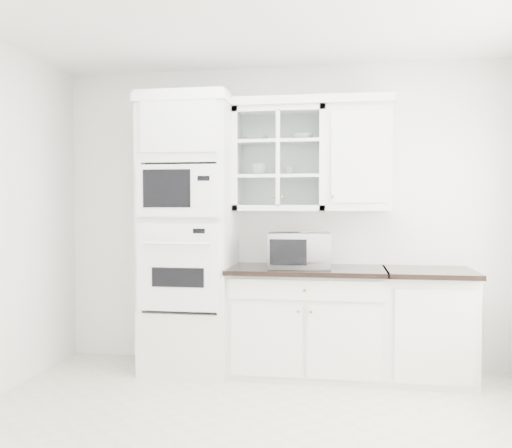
# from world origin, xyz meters

# --- Properties ---
(ground) EXTENTS (4.00, 3.50, 0.01)m
(ground) POSITION_xyz_m (0.00, 0.00, 0.01)
(ground) COLOR beige
(ground) RESTS_ON ground
(room_shell) EXTENTS (4.00, 3.50, 2.70)m
(room_shell) POSITION_xyz_m (0.00, 0.43, 1.78)
(room_shell) COLOR white
(room_shell) RESTS_ON ground
(oven_column) EXTENTS (0.76, 0.68, 2.40)m
(oven_column) POSITION_xyz_m (-0.75, 1.42, 1.20)
(oven_column) COLOR white
(oven_column) RESTS_ON ground
(base_cabinet_run) EXTENTS (1.32, 0.67, 0.92)m
(base_cabinet_run) POSITION_xyz_m (0.28, 1.45, 0.46)
(base_cabinet_run) COLOR white
(base_cabinet_run) RESTS_ON ground
(extra_base_cabinet) EXTENTS (0.72, 0.67, 0.92)m
(extra_base_cabinet) POSITION_xyz_m (1.28, 1.45, 0.46)
(extra_base_cabinet) COLOR white
(extra_base_cabinet) RESTS_ON ground
(upper_cabinet_glass) EXTENTS (0.80, 0.33, 0.90)m
(upper_cabinet_glass) POSITION_xyz_m (0.03, 1.58, 1.85)
(upper_cabinet_glass) COLOR white
(upper_cabinet_glass) RESTS_ON room_shell
(upper_cabinet_solid) EXTENTS (0.55, 0.33, 0.90)m
(upper_cabinet_solid) POSITION_xyz_m (0.71, 1.58, 1.85)
(upper_cabinet_solid) COLOR white
(upper_cabinet_solid) RESTS_ON room_shell
(crown_molding) EXTENTS (2.14, 0.38, 0.07)m
(crown_molding) POSITION_xyz_m (-0.07, 1.56, 2.33)
(crown_molding) COLOR white
(crown_molding) RESTS_ON room_shell
(countertop_microwave) EXTENTS (0.55, 0.47, 0.30)m
(countertop_microwave) POSITION_xyz_m (0.21, 1.39, 1.07)
(countertop_microwave) COLOR white
(countertop_microwave) RESTS_ON base_cabinet_run
(bowl_a) EXTENTS (0.22, 0.22, 0.05)m
(bowl_a) POSITION_xyz_m (-0.19, 1.59, 2.04)
(bowl_a) COLOR white
(bowl_a) RESTS_ON upper_cabinet_glass
(bowl_b) EXTENTS (0.23, 0.23, 0.06)m
(bowl_b) POSITION_xyz_m (0.23, 1.58, 2.04)
(bowl_b) COLOR white
(bowl_b) RESTS_ON upper_cabinet_glass
(cup_a) EXTENTS (0.15, 0.15, 0.11)m
(cup_a) POSITION_xyz_m (-0.16, 1.60, 1.76)
(cup_a) COLOR white
(cup_a) RESTS_ON upper_cabinet_glass
(cup_b) EXTENTS (0.10, 0.10, 0.08)m
(cup_b) POSITION_xyz_m (0.11, 1.60, 1.75)
(cup_b) COLOR white
(cup_b) RESTS_ON upper_cabinet_glass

